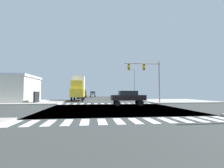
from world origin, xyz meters
TOP-DOWN VIEW (x-y plane):
  - ground at (0.00, 0.00)m, footprint 90.00×90.00m
  - sidewalk_corner_ne at (13.00, 12.00)m, footprint 12.00×12.00m
  - sidewalk_corner_nw at (-13.00, 12.00)m, footprint 12.00×12.00m
  - crosswalk_near at (-0.25, -7.30)m, footprint 13.50×2.00m
  - crosswalk_far at (-0.25, 7.30)m, footprint 13.50×2.00m
  - traffic_signal_mast at (5.96, 7.26)m, footprint 5.64×0.55m
  - street_lamp at (7.64, 21.50)m, footprint 1.78×0.32m
  - sedan_farside_2 at (-5.00, 25.09)m, footprint 1.80×4.30m
  - suv_crossing_1 at (-5.00, 34.14)m, footprint 1.96×4.60m
  - sedan_queued_3 at (2.25, 3.50)m, footprint 4.30×1.80m
  - sedan_leading_4 at (-2.00, 37.76)m, footprint 1.80×4.30m
  - box_truck_trailing_1 at (-5.00, 15.71)m, footprint 2.40×7.20m
  - sedan_middle_5 at (-5.00, 40.36)m, footprint 1.80×4.30m

SIDE VIEW (x-z plane):
  - ground at x=0.00m, z-range -0.05..0.00m
  - crosswalk_near at x=-0.25m, z-range 0.00..0.01m
  - crosswalk_far at x=-0.25m, z-range 0.00..0.01m
  - sidewalk_corner_ne at x=13.00m, z-range 0.00..0.14m
  - sidewalk_corner_nw at x=-13.00m, z-range 0.00..0.14m
  - sedan_farside_2 at x=-5.00m, z-range 0.18..2.06m
  - sedan_queued_3 at x=2.25m, z-range 0.18..2.06m
  - sedan_leading_4 at x=-2.00m, z-range 0.18..2.06m
  - sedan_middle_5 at x=-5.00m, z-range 0.18..2.06m
  - suv_crossing_1 at x=-5.00m, z-range 0.22..2.56m
  - box_truck_trailing_1 at x=-5.00m, z-range 0.14..4.99m
  - street_lamp at x=7.64m, z-range 0.76..7.90m
  - traffic_signal_mast at x=5.96m, z-range 1.52..8.03m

